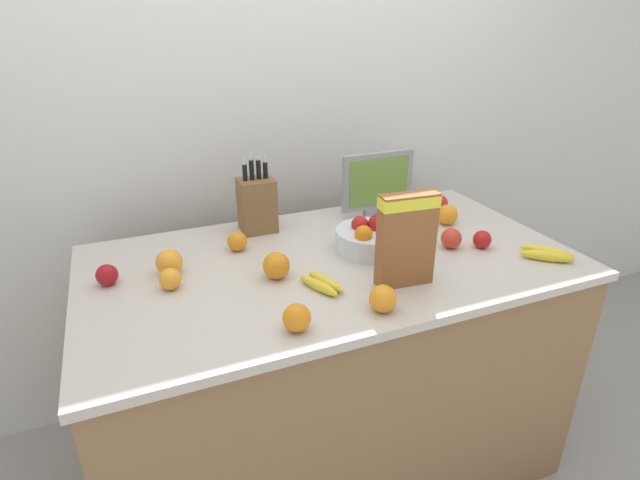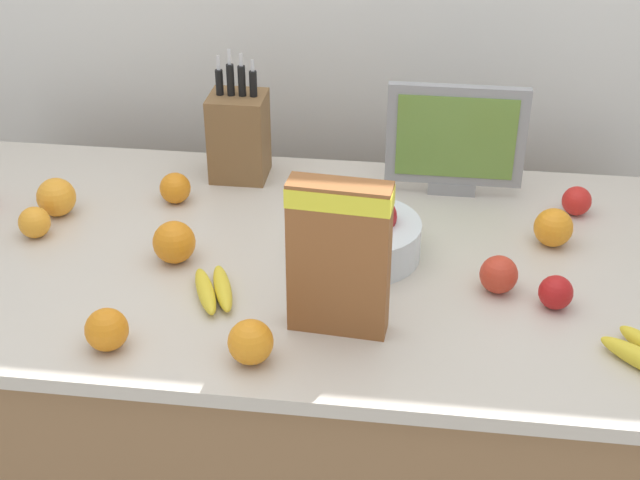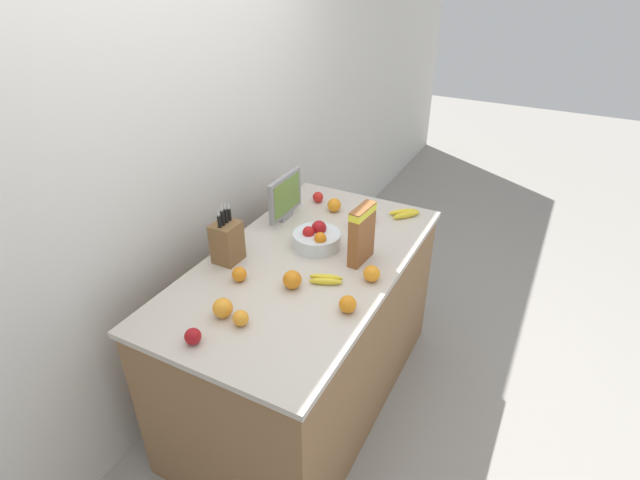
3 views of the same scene
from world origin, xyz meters
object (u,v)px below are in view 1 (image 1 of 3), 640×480
(apple_near_bananas, at_px, (451,238))
(apple_front, at_px, (440,203))
(knife_block, at_px, (257,204))
(orange_mid_right, at_px, (276,266))
(orange_by_cereal, at_px, (237,241))
(orange_mid_left, at_px, (170,279))
(orange_front_left, at_px, (447,215))
(apple_middle, at_px, (482,239))
(banana_bunch_right, at_px, (322,284))
(small_monitor, at_px, (378,182))
(apple_by_knife_block, at_px, (107,275))
(orange_front_center, at_px, (297,318))
(cereal_box, at_px, (406,236))
(banana_bunch_left, at_px, (547,254))
(fruit_bowl, at_px, (370,238))
(orange_front_right, at_px, (169,262))
(orange_near_bowl, at_px, (383,299))

(apple_near_bananas, xyz_separation_m, apple_front, (0.19, 0.34, -0.00))
(knife_block, relative_size, orange_mid_right, 3.62)
(orange_by_cereal, height_order, orange_mid_left, orange_by_cereal)
(orange_front_left, bearing_deg, orange_mid_right, -167.95)
(apple_middle, bearing_deg, banana_bunch_right, -175.67)
(orange_mid_left, bearing_deg, apple_near_bananas, -4.84)
(apple_near_bananas, bearing_deg, small_monitor, 102.78)
(small_monitor, relative_size, apple_near_bananas, 4.21)
(apple_by_knife_block, height_order, apple_front, apple_by_knife_block)
(small_monitor, xyz_separation_m, apple_near_bananas, (0.09, -0.40, -0.11))
(small_monitor, relative_size, orange_front_left, 3.83)
(apple_by_knife_block, relative_size, orange_front_center, 0.88)
(knife_block, xyz_separation_m, orange_mid_right, (-0.05, -0.40, -0.06))
(cereal_box, distance_m, orange_mid_right, 0.42)
(small_monitor, bearing_deg, orange_mid_left, -160.48)
(orange_front_center, bearing_deg, apple_near_bananas, 21.37)
(knife_block, height_order, orange_mid_right, knife_block)
(banana_bunch_left, xyz_separation_m, orange_front_center, (-0.96, -0.07, 0.02))
(banana_bunch_right, relative_size, orange_by_cereal, 2.44)
(banana_bunch_right, bearing_deg, knife_block, 96.11)
(orange_front_left, bearing_deg, apple_front, 65.34)
(knife_block, height_order, cereal_box, knife_block)
(fruit_bowl, height_order, banana_bunch_right, fruit_bowl)
(orange_front_right, bearing_deg, orange_mid_left, -96.11)
(apple_by_knife_block, relative_size, apple_middle, 1.04)
(apple_front, height_order, orange_by_cereal, orange_by_cereal)
(knife_block, height_order, orange_front_right, knife_block)
(knife_block, distance_m, apple_by_knife_block, 0.62)
(orange_front_left, bearing_deg, orange_mid_left, -174.29)
(orange_by_cereal, height_order, orange_front_right, orange_front_right)
(orange_by_cereal, distance_m, orange_front_center, 0.55)
(banana_bunch_right, bearing_deg, orange_mid_left, 158.16)
(knife_block, relative_size, apple_middle, 4.85)
(banana_bunch_right, height_order, orange_front_right, orange_front_right)
(small_monitor, height_order, orange_mid_left, small_monitor)
(apple_near_bananas, bearing_deg, banana_bunch_left, -38.12)
(cereal_box, distance_m, apple_front, 0.71)
(orange_by_cereal, bearing_deg, orange_mid_left, -143.19)
(banana_bunch_right, height_order, orange_near_bowl, orange_near_bowl)
(small_monitor, bearing_deg, orange_front_right, -166.33)
(apple_by_knife_block, relative_size, orange_near_bowl, 0.85)
(apple_by_knife_block, distance_m, orange_front_left, 1.29)
(apple_middle, relative_size, orange_near_bowl, 0.82)
(small_monitor, distance_m, orange_front_left, 0.31)
(apple_by_knife_block, bearing_deg, small_monitor, 11.12)
(apple_near_bananas, bearing_deg, fruit_bowl, 160.65)
(knife_block, relative_size, cereal_box, 1.07)
(orange_mid_right, bearing_deg, apple_near_bananas, -2.38)
(orange_mid_right, bearing_deg, orange_near_bowl, -54.12)
(fruit_bowl, relative_size, orange_by_cereal, 3.50)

